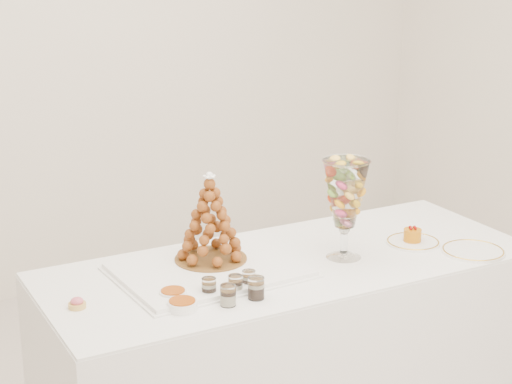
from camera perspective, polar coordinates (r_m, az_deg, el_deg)
buffet_table at (r=3.46m, az=2.22°, el=-10.30°), size 1.97×0.88×0.73m
lace_tray at (r=3.20m, az=-3.15°, el=-5.23°), size 0.66×0.50×0.02m
macaron_vase at (r=3.28m, az=5.98°, el=-0.20°), size 0.18×0.18×0.39m
cake_plate at (r=3.55m, az=10.42°, el=-3.31°), size 0.22×0.22×0.01m
spare_plate at (r=3.50m, az=14.27°, el=-3.84°), size 0.25×0.25×0.01m
pink_tart at (r=2.97m, az=-11.84°, el=-7.28°), size 0.06×0.06×0.04m
verrine_a at (r=2.99m, az=-3.15°, el=-6.38°), size 0.06×0.06×0.07m
verrine_b at (r=3.00m, az=-1.38°, el=-6.21°), size 0.07×0.07×0.07m
verrine_c at (r=3.05m, az=-0.48°, el=-5.85°), size 0.06×0.06×0.07m
verrine_d at (r=2.92m, az=-1.88°, el=-6.89°), size 0.07×0.07×0.07m
verrine_e at (r=2.97m, az=0.01°, el=-6.42°), size 0.07×0.07×0.08m
ramekin_back at (r=2.99m, az=-5.55°, el=-6.84°), size 0.09×0.09×0.03m
ramekin_front at (r=2.90m, az=-4.94°, el=-7.55°), size 0.10×0.10×0.03m
croquembouche at (r=3.21m, az=-3.08°, el=-1.72°), size 0.29×0.29×0.34m
mousse_cake at (r=3.54m, az=10.39°, el=-2.83°), size 0.07×0.07×0.06m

